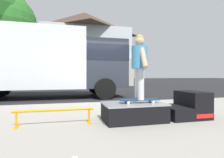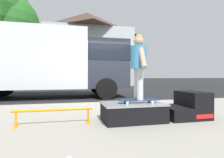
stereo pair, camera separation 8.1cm
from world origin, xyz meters
name	(u,v)px [view 1 (the left image)]	position (x,y,z in m)	size (l,w,h in m)	color
ground_plane	(108,103)	(0.00, 0.00, 0.00)	(140.00, 140.00, 0.00)	black
sidewalk_slab	(139,121)	(0.00, -3.00, 0.06)	(50.00, 5.00, 0.12)	gray
skate_box	(134,111)	(-0.20, -3.18, 0.31)	(1.18, 0.76, 0.35)	black
kicker_ramp	(187,107)	(1.00, -3.18, 0.35)	(0.87, 0.74, 0.55)	black
grind_rail	(54,113)	(-1.68, -3.11, 0.33)	(1.41, 0.28, 0.29)	orange
skateboard	(139,100)	(-0.09, -3.22, 0.53)	(0.79, 0.23, 0.07)	navy
skater_kid	(139,61)	(-0.09, -3.22, 1.28)	(0.31, 0.65, 1.26)	silver
box_truck	(50,61)	(-2.20, 2.20, 1.70)	(6.91, 2.63, 3.05)	silver
house_behind	(85,48)	(0.57, 14.70, 4.24)	(9.54, 8.23, 8.40)	silver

